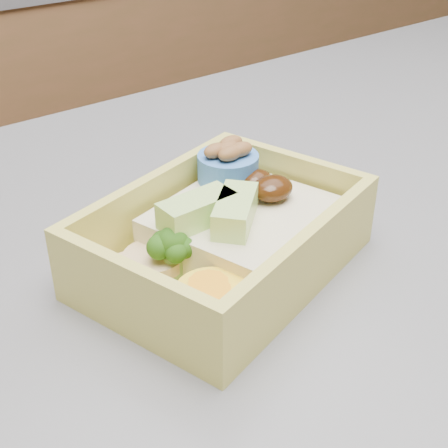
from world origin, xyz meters
TOP-DOWN VIEW (x-y plane):
  - bento_box at (-0.20, 0.00)m, footprint 0.20×0.17m

SIDE VIEW (x-z plane):
  - bento_box at x=-0.20m, z-range 0.91..0.97m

